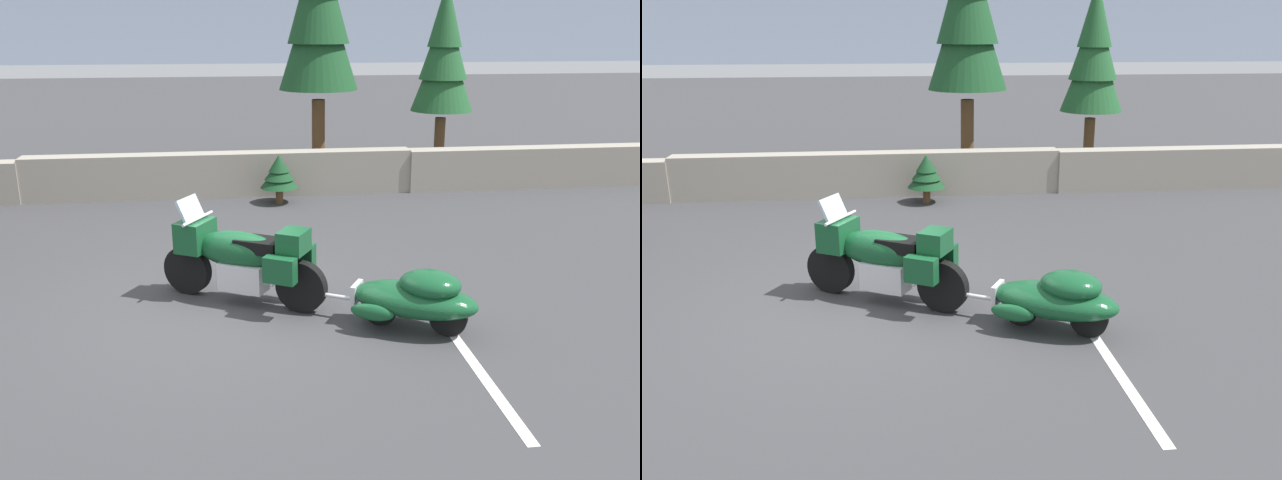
% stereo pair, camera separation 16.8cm
% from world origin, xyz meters
% --- Properties ---
extents(ground_plane, '(80.00, 80.00, 0.00)m').
position_xyz_m(ground_plane, '(0.00, 0.00, 0.00)').
color(ground_plane, '#38383A').
extents(stone_guard_wall, '(24.00, 0.53, 0.91)m').
position_xyz_m(stone_guard_wall, '(0.30, 5.94, 0.44)').
color(stone_guard_wall, gray).
rests_on(stone_guard_wall, ground).
extents(touring_motorcycle, '(2.09, 1.40, 1.33)m').
position_xyz_m(touring_motorcycle, '(0.32, 0.21, 0.62)').
color(touring_motorcycle, black).
rests_on(touring_motorcycle, ground).
extents(car_shaped_trailer, '(2.10, 1.39, 0.76)m').
position_xyz_m(car_shaped_trailer, '(2.31, -0.90, 0.41)').
color(car_shaped_trailer, black).
rests_on(car_shaped_trailer, ground).
extents(pine_tree_tall, '(1.83, 1.83, 6.16)m').
position_xyz_m(pine_tree_tall, '(2.28, 7.81, 3.85)').
color(pine_tree_tall, brown).
rests_on(pine_tree_tall, ground).
extents(pine_tree_secondary, '(1.48, 1.48, 4.47)m').
position_xyz_m(pine_tree_secondary, '(5.29, 7.92, 2.80)').
color(pine_tree_secondary, brown).
rests_on(pine_tree_secondary, ground).
extents(pine_sapling_near, '(0.76, 0.76, 0.98)m').
position_xyz_m(pine_sapling_near, '(1.16, 5.22, 0.61)').
color(pine_sapling_near, brown).
rests_on(pine_sapling_near, ground).
extents(parking_stripe_marker, '(0.12, 3.60, 0.01)m').
position_xyz_m(parking_stripe_marker, '(2.73, -1.50, 0.00)').
color(parking_stripe_marker, silver).
rests_on(parking_stripe_marker, ground).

